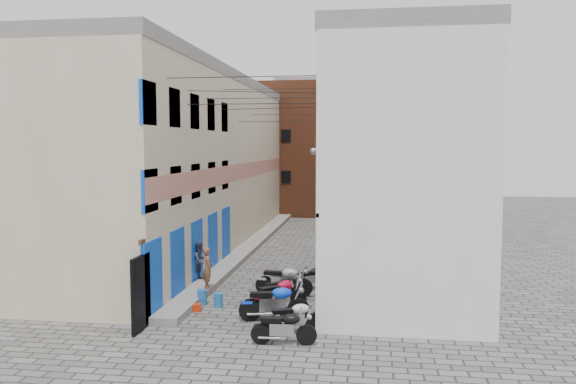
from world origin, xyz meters
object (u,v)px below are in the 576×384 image
at_px(person_b, 200,261).
at_px(red_crate, 195,308).
at_px(motorcycle_g, 311,277).
at_px(motorcycle_a, 284,326).
at_px(water_jug_near, 218,300).
at_px(water_jug_far, 202,297).
at_px(motorcycle_d, 280,293).
at_px(motorcycle_f, 284,279).
at_px(motorcycle_e, 283,288).
at_px(person_a, 207,268).
at_px(motorcycle_b, 294,316).
at_px(motorcycle_c, 274,300).

xyz_separation_m(person_b, red_crate, (0.80, -3.16, -0.86)).
bearing_deg(motorcycle_g, motorcycle_a, -43.98).
distance_m(person_b, water_jug_near, 3.07).
bearing_deg(motorcycle_g, water_jug_far, -96.92).
bearing_deg(motorcycle_d, person_b, -168.77).
distance_m(motorcycle_a, person_b, 7.08).
bearing_deg(motorcycle_g, motorcycle_f, -85.39).
xyz_separation_m(motorcycle_e, person_b, (-3.45, 1.79, 0.47)).
xyz_separation_m(motorcycle_e, motorcycle_g, (0.79, 1.84, -0.03)).
xyz_separation_m(person_a, person_b, (-0.65, 1.23, -0.01)).
distance_m(motorcycle_f, water_jug_far, 2.99).
height_order(motorcycle_e, red_crate, motorcycle_e).
distance_m(person_a, red_crate, 2.13).
relative_size(motorcycle_f, water_jug_far, 4.13).
height_order(motorcycle_b, motorcycle_g, motorcycle_b).
xyz_separation_m(motorcycle_f, person_b, (-3.36, 0.89, 0.37)).
distance_m(motorcycle_d, person_a, 3.28).
bearing_deg(motorcycle_f, motorcycle_b, 19.13).
bearing_deg(motorcycle_b, motorcycle_f, 169.09).
height_order(motorcycle_c, motorcycle_e, motorcycle_c).
xyz_separation_m(motorcycle_b, water_jug_far, (-3.45, 2.50, -0.28)).
bearing_deg(person_a, red_crate, 155.10).
height_order(motorcycle_d, red_crate, motorcycle_d).
distance_m(motorcycle_a, motorcycle_e, 4.02).
bearing_deg(motorcycle_e, person_b, -155.82).
bearing_deg(motorcycle_b, person_b, -162.54).
height_order(motorcycle_b, motorcycle_e, motorcycle_b).
bearing_deg(red_crate, water_jug_near, 41.24).
bearing_deg(motorcycle_g, person_a, -112.77).
bearing_deg(water_jug_near, motorcycle_a, -49.69).
height_order(motorcycle_b, motorcycle_f, motorcycle_f).
bearing_deg(motorcycle_d, person_a, -158.92).
xyz_separation_m(water_jug_near, red_crate, (-0.62, -0.55, -0.12)).
relative_size(motorcycle_b, red_crate, 4.83).
bearing_deg(motorcycle_e, water_jug_far, -115.38).
bearing_deg(red_crate, motorcycle_c, -12.76).
relative_size(motorcycle_a, motorcycle_f, 0.86).
distance_m(motorcycle_c, motorcycle_e, 1.99).
xyz_separation_m(motorcycle_a, motorcycle_d, (-0.58, 2.97, 0.09)).
distance_m(motorcycle_d, water_jug_near, 2.12).
height_order(motorcycle_c, motorcycle_g, motorcycle_c).
height_order(motorcycle_c, water_jug_far, motorcycle_c).
xyz_separation_m(motorcycle_g, red_crate, (-3.44, -3.22, -0.37)).
xyz_separation_m(motorcycle_e, person_a, (-2.80, 0.56, 0.48)).
height_order(motorcycle_c, motorcycle_f, motorcycle_c).
bearing_deg(person_a, motorcycle_f, -112.19).
bearing_deg(motorcycle_g, person_b, -131.73).
relative_size(motorcycle_a, water_jug_far, 3.53).
distance_m(motorcycle_a, motorcycle_d, 3.02).
xyz_separation_m(motorcycle_e, motorcycle_f, (-0.09, 0.90, 0.10)).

